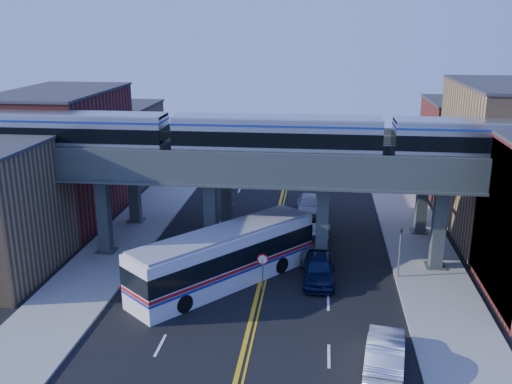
{
  "coord_description": "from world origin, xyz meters",
  "views": [
    {
      "loc": [
        3.72,
        -30.21,
        16.63
      ],
      "look_at": [
        -0.73,
        8.21,
        5.13
      ],
      "focal_mm": 40.0,
      "sensor_mm": 36.0,
      "label": 1
    }
  ],
  "objects_px": {
    "stop_sign": "(263,266)",
    "car_parked_curb": "(385,353)",
    "transit_train": "(276,137)",
    "traffic_signal": "(400,247)",
    "car_lane_a": "(319,269)",
    "car_lane_c": "(307,237)",
    "car_lane_b": "(314,248)",
    "car_lane_d": "(309,205)",
    "transit_bus": "(225,258)"
  },
  "relations": [
    {
      "from": "traffic_signal",
      "to": "car_lane_d",
      "type": "bearing_deg",
      "value": 115.86
    },
    {
      "from": "transit_bus",
      "to": "car_lane_d",
      "type": "height_order",
      "value": "transit_bus"
    },
    {
      "from": "car_lane_a",
      "to": "car_lane_b",
      "type": "xyz_separation_m",
      "value": [
        -0.37,
        3.93,
        -0.08
      ]
    },
    {
      "from": "transit_train",
      "to": "car_lane_c",
      "type": "bearing_deg",
      "value": 55.47
    },
    {
      "from": "transit_bus",
      "to": "car_lane_a",
      "type": "height_order",
      "value": "transit_bus"
    },
    {
      "from": "car_lane_d",
      "to": "car_parked_curb",
      "type": "bearing_deg",
      "value": -80.19
    },
    {
      "from": "stop_sign",
      "to": "traffic_signal",
      "type": "bearing_deg",
      "value": 18.63
    },
    {
      "from": "transit_train",
      "to": "traffic_signal",
      "type": "distance_m",
      "value": 11.09
    },
    {
      "from": "traffic_signal",
      "to": "car_lane_b",
      "type": "relative_size",
      "value": 0.84
    },
    {
      "from": "car_lane_a",
      "to": "car_parked_curb",
      "type": "relative_size",
      "value": 0.98
    },
    {
      "from": "transit_train",
      "to": "car_lane_a",
      "type": "xyz_separation_m",
      "value": [
        3.17,
        -2.97,
        -8.25
      ]
    },
    {
      "from": "stop_sign",
      "to": "car_lane_b",
      "type": "bearing_deg",
      "value": 61.79
    },
    {
      "from": "transit_train",
      "to": "car_lane_c",
      "type": "distance_m",
      "value": 9.23
    },
    {
      "from": "stop_sign",
      "to": "traffic_signal",
      "type": "relative_size",
      "value": 0.64
    },
    {
      "from": "traffic_signal",
      "to": "car_lane_b",
      "type": "height_order",
      "value": "traffic_signal"
    },
    {
      "from": "transit_bus",
      "to": "car_lane_c",
      "type": "height_order",
      "value": "transit_bus"
    },
    {
      "from": "transit_bus",
      "to": "car_lane_b",
      "type": "bearing_deg",
      "value": -9.08
    },
    {
      "from": "car_lane_c",
      "to": "car_lane_d",
      "type": "xyz_separation_m",
      "value": [
        -0.06,
        7.98,
        0.03
      ]
    },
    {
      "from": "car_lane_a",
      "to": "car_lane_c",
      "type": "distance_m",
      "value": 6.22
    },
    {
      "from": "transit_train",
      "to": "transit_bus",
      "type": "xyz_separation_m",
      "value": [
        -2.99,
        -4.01,
        -7.31
      ]
    },
    {
      "from": "stop_sign",
      "to": "car_lane_b",
      "type": "xyz_separation_m",
      "value": [
        3.2,
        5.96,
        -0.96
      ]
    },
    {
      "from": "car_lane_c",
      "to": "car_parked_curb",
      "type": "height_order",
      "value": "car_parked_curb"
    },
    {
      "from": "car_lane_a",
      "to": "transit_train",
      "type": "bearing_deg",
      "value": 136.05
    },
    {
      "from": "car_lane_b",
      "to": "car_lane_c",
      "type": "height_order",
      "value": "car_lane_b"
    },
    {
      "from": "stop_sign",
      "to": "car_lane_a",
      "type": "distance_m",
      "value": 4.2
    },
    {
      "from": "transit_train",
      "to": "car_lane_d",
      "type": "height_order",
      "value": "transit_train"
    },
    {
      "from": "traffic_signal",
      "to": "car_lane_d",
      "type": "distance_m",
      "value": 14.7
    },
    {
      "from": "stop_sign",
      "to": "car_parked_curb",
      "type": "bearing_deg",
      "value": -48.04
    },
    {
      "from": "transit_train",
      "to": "car_lane_d",
      "type": "distance_m",
      "value": 14.1
    },
    {
      "from": "stop_sign",
      "to": "car_lane_a",
      "type": "height_order",
      "value": "stop_sign"
    },
    {
      "from": "car_lane_b",
      "to": "stop_sign",
      "type": "bearing_deg",
      "value": -115.64
    },
    {
      "from": "traffic_signal",
      "to": "car_lane_c",
      "type": "xyz_separation_m",
      "value": [
        -6.32,
        5.18,
        -1.55
      ]
    },
    {
      "from": "car_lane_d",
      "to": "car_parked_curb",
      "type": "relative_size",
      "value": 1.02
    },
    {
      "from": "car_parked_curb",
      "to": "stop_sign",
      "type": "bearing_deg",
      "value": -40.09
    },
    {
      "from": "transit_bus",
      "to": "stop_sign",
      "type": "bearing_deg",
      "value": -70.55
    },
    {
      "from": "car_lane_a",
      "to": "car_lane_c",
      "type": "xyz_separation_m",
      "value": [
        -0.99,
        6.14,
        -0.13
      ]
    },
    {
      "from": "car_lane_c",
      "to": "transit_train",
      "type": "bearing_deg",
      "value": -118.13
    },
    {
      "from": "traffic_signal",
      "to": "transit_bus",
      "type": "distance_m",
      "value": 11.68
    },
    {
      "from": "transit_train",
      "to": "car_lane_d",
      "type": "relative_size",
      "value": 8.2
    },
    {
      "from": "car_lane_d",
      "to": "car_lane_a",
      "type": "bearing_deg",
      "value": -86.45
    },
    {
      "from": "traffic_signal",
      "to": "car_parked_curb",
      "type": "relative_size",
      "value": 0.78
    },
    {
      "from": "car_lane_a",
      "to": "car_lane_d",
      "type": "xyz_separation_m",
      "value": [
        -1.05,
        14.12,
        -0.1
      ]
    },
    {
      "from": "car_lane_d",
      "to": "stop_sign",
      "type": "bearing_deg",
      "value": -99.56
    },
    {
      "from": "traffic_signal",
      "to": "car_lane_d",
      "type": "height_order",
      "value": "traffic_signal"
    },
    {
      "from": "transit_bus",
      "to": "car_lane_c",
      "type": "bearing_deg",
      "value": 4.54
    },
    {
      "from": "transit_train",
      "to": "car_lane_d",
      "type": "bearing_deg",
      "value": 79.2
    },
    {
      "from": "car_lane_a",
      "to": "traffic_signal",
      "type": "bearing_deg",
      "value": 9.38
    },
    {
      "from": "transit_bus",
      "to": "car_lane_d",
      "type": "distance_m",
      "value": 16.04
    },
    {
      "from": "traffic_signal",
      "to": "car_parked_curb",
      "type": "distance_m",
      "value": 10.99
    },
    {
      "from": "transit_train",
      "to": "stop_sign",
      "type": "relative_size",
      "value": 16.67
    }
  ]
}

